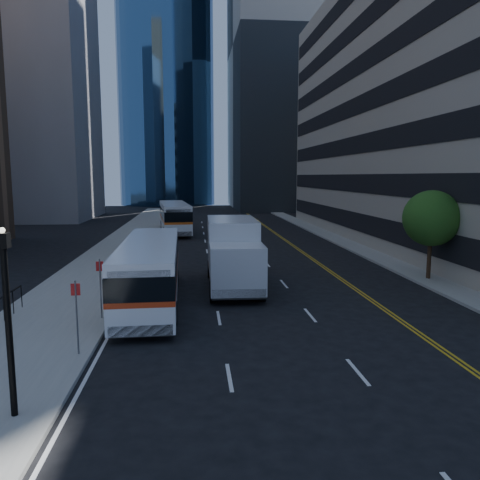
% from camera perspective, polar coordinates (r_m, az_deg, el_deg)
% --- Properties ---
extents(ground, '(160.00, 160.00, 0.00)m').
position_cam_1_polar(ground, '(18.96, 8.55, -10.85)').
color(ground, black).
rests_on(ground, ground).
extents(sidewalk_west, '(5.00, 90.00, 0.15)m').
position_cam_1_polar(sidewalk_west, '(43.24, -13.55, -0.34)').
color(sidewalk_west, gray).
rests_on(sidewalk_west, ground).
extents(sidewalk_east, '(2.00, 90.00, 0.15)m').
position_cam_1_polar(sidewalk_east, '(44.90, 11.92, 0.00)').
color(sidewalk_east, gray).
rests_on(sidewalk_east, ground).
extents(office_tower_north, '(30.00, 28.00, 60.00)m').
position_cam_1_polar(office_tower_north, '(95.25, 8.89, 22.28)').
color(office_tower_north, gray).
rests_on(office_tower_north, ground).
extents(glass_tower, '(20.00, 20.00, 80.00)m').
position_cam_1_polar(glass_tower, '(108.03, -9.20, 26.03)').
color(glass_tower, '#2C4E75').
rests_on(glass_tower, ground).
extents(midrise_west, '(18.00, 18.00, 35.00)m').
position_cam_1_polar(midrise_west, '(74.17, -25.06, 15.98)').
color(midrise_west, gray).
rests_on(midrise_west, ground).
extents(street_tree, '(3.20, 3.20, 5.10)m').
position_cam_1_polar(street_tree, '(28.86, 22.29, 2.46)').
color(street_tree, '#332114').
rests_on(street_tree, sidewalk_east).
extents(lamp_post, '(0.28, 0.28, 4.56)m').
position_cam_1_polar(lamp_post, '(12.70, -26.45, -8.15)').
color(lamp_post, black).
rests_on(lamp_post, sidewalk_west).
extents(bus_front, '(2.80, 11.61, 2.98)m').
position_cam_1_polar(bus_front, '(22.66, -10.87, -3.57)').
color(bus_front, white).
rests_on(bus_front, ground).
extents(bus_rear, '(3.95, 12.48, 3.16)m').
position_cam_1_polar(bus_rear, '(50.71, -7.99, 2.85)').
color(bus_rear, silver).
rests_on(bus_rear, ground).
extents(box_truck, '(2.78, 7.70, 3.67)m').
position_cam_1_polar(box_truck, '(25.34, -0.84, -1.52)').
color(box_truck, silver).
rests_on(box_truck, ground).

